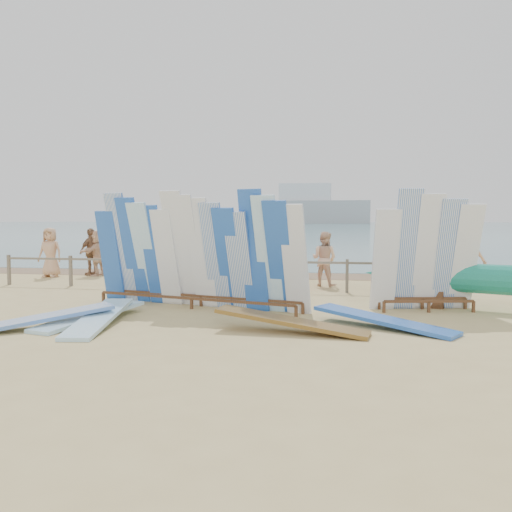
% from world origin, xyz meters
% --- Properties ---
extents(ground, '(160.00, 160.00, 0.00)m').
position_xyz_m(ground, '(0.00, 0.00, 0.00)').
color(ground, tan).
rests_on(ground, ground).
extents(ocean, '(320.00, 240.00, 0.02)m').
position_xyz_m(ocean, '(0.00, 128.00, 0.00)').
color(ocean, slate).
rests_on(ocean, ground).
extents(wet_sand_strip, '(40.00, 2.60, 0.01)m').
position_xyz_m(wet_sand_strip, '(0.00, 7.20, 0.00)').
color(wet_sand_strip, '#7D6246').
rests_on(wet_sand_strip, ground).
extents(distant_ship, '(45.00, 8.00, 14.00)m').
position_xyz_m(distant_ship, '(-12.00, 180.00, 5.31)').
color(distant_ship, '#999EA3').
rests_on(distant_ship, ocean).
extents(fence, '(12.08, 0.08, 0.90)m').
position_xyz_m(fence, '(0.00, 3.00, 0.63)').
color(fence, '#756A59').
rests_on(fence, ground).
extents(main_surfboard_rack, '(5.20, 1.84, 2.60)m').
position_xyz_m(main_surfboard_rack, '(0.70, -0.05, 1.17)').
color(main_surfboard_rack, brown).
rests_on(main_surfboard_rack, ground).
extents(side_surfboard_rack, '(2.34, 1.09, 2.62)m').
position_xyz_m(side_surfboard_rack, '(5.69, 0.40, 1.18)').
color(side_surfboard_rack, brown).
rests_on(side_surfboard_rack, ground).
extents(vendor_table, '(1.11, 0.96, 1.24)m').
position_xyz_m(vendor_table, '(1.89, 1.31, 0.41)').
color(vendor_table, brown).
rests_on(vendor_table, ground).
extents(flat_board_d, '(2.61, 1.85, 0.29)m').
position_xyz_m(flat_board_d, '(4.69, -1.62, 0.00)').
color(flat_board_d, blue).
rests_on(flat_board_d, ground).
extents(flat_board_e, '(2.38, 2.22, 0.34)m').
position_xyz_m(flat_board_e, '(-1.50, -2.74, 0.00)').
color(flat_board_e, white).
rests_on(flat_board_e, ground).
extents(flat_board_a, '(0.93, 2.75, 0.31)m').
position_xyz_m(flat_board_a, '(-0.51, -2.31, 0.00)').
color(flat_board_a, '#93CCEB').
rests_on(flat_board_a, ground).
extents(flat_board_c, '(2.74, 0.93, 0.39)m').
position_xyz_m(flat_board_c, '(3.09, -2.32, 0.00)').
color(flat_board_c, brown).
rests_on(flat_board_c, ground).
extents(flat_board_b, '(1.22, 2.75, 0.22)m').
position_xyz_m(flat_board_b, '(-0.87, -1.94, 0.00)').
color(flat_board_b, '#93CCEB').
rests_on(flat_board_b, ground).
extents(beach_chair_left, '(0.73, 0.75, 0.97)m').
position_xyz_m(beach_chair_left, '(0.28, 3.68, 0.28)').
color(beach_chair_left, '#B3131E').
rests_on(beach_chair_left, ground).
extents(beach_chair_right, '(0.57, 0.59, 0.79)m').
position_xyz_m(beach_chair_right, '(2.34, 3.88, 0.23)').
color(beach_chair_right, '#B3131E').
rests_on(beach_chair_right, ground).
extents(stroller, '(0.74, 0.89, 1.06)m').
position_xyz_m(stroller, '(2.47, 3.58, 0.42)').
color(stroller, '#B3131E').
rests_on(stroller, ground).
extents(beachgoer_2, '(0.54, 0.85, 1.62)m').
position_xyz_m(beachgoer_2, '(-1.41, 5.10, 0.81)').
color(beachgoer_2, beige).
rests_on(beachgoer_2, ground).
extents(beachgoer_9, '(0.72, 1.27, 1.85)m').
position_xyz_m(beachgoer_9, '(7.18, 5.31, 0.93)').
color(beachgoer_9, tan).
rests_on(beachgoer_9, ground).
extents(beachgoer_extra_1, '(0.80, 1.05, 1.65)m').
position_xyz_m(beachgoer_extra_1, '(-4.80, 5.92, 0.82)').
color(beachgoer_extra_1, '#8C6042').
rests_on(beachgoer_extra_1, ground).
extents(beachgoer_extra_0, '(1.04, 0.49, 1.56)m').
position_xyz_m(beachgoer_extra_0, '(7.73, 5.98, 0.78)').
color(beachgoer_extra_0, tan).
rests_on(beachgoer_extra_0, ground).
extents(beachgoer_7, '(0.41, 0.64, 1.63)m').
position_xyz_m(beachgoer_7, '(1.64, 5.54, 0.81)').
color(beachgoer_7, '#8C6042').
rests_on(beachgoer_7, ground).
extents(beachgoer_5, '(1.56, 1.72, 1.90)m').
position_xyz_m(beachgoer_5, '(1.60, 5.31, 0.95)').
color(beachgoer_5, beige).
rests_on(beachgoer_5, ground).
extents(beachgoer_0, '(0.83, 0.41, 1.68)m').
position_xyz_m(beachgoer_0, '(-5.94, 5.19, 0.84)').
color(beachgoer_0, tan).
rests_on(beachgoer_0, ground).
extents(beachgoer_8, '(0.86, 0.64, 1.60)m').
position_xyz_m(beachgoer_8, '(3.33, 4.34, 0.80)').
color(beachgoer_8, beige).
rests_on(beachgoer_8, ground).
extents(beachgoer_10, '(0.92, 0.93, 1.55)m').
position_xyz_m(beachgoer_10, '(5.37, 5.36, 0.78)').
color(beachgoer_10, '#8C6042').
rests_on(beachgoer_10, ground).
extents(beachgoer_11, '(0.74, 1.54, 1.59)m').
position_xyz_m(beachgoer_11, '(-4.54, 5.86, 0.79)').
color(beachgoer_11, beige).
rests_on(beachgoer_11, ground).
extents(beachgoer_4, '(0.97, 1.10, 1.77)m').
position_xyz_m(beachgoer_4, '(-1.25, 5.32, 0.88)').
color(beachgoer_4, '#8C6042').
rests_on(beachgoer_4, ground).
extents(beachgoer_1, '(0.64, 0.47, 1.57)m').
position_xyz_m(beachgoer_1, '(-2.49, 4.20, 0.79)').
color(beachgoer_1, '#8C6042').
rests_on(beachgoer_1, ground).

